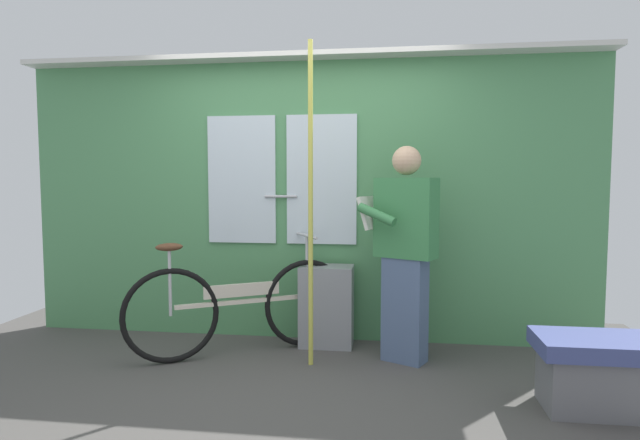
# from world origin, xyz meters

# --- Properties ---
(ground_plane) EXTENTS (5.94, 3.91, 0.04)m
(ground_plane) POSITION_xyz_m (0.00, 0.00, -0.02)
(ground_plane) COLOR #474442
(train_door_wall) EXTENTS (4.94, 0.28, 2.43)m
(train_door_wall) POSITION_xyz_m (-0.01, 1.15, 1.26)
(train_door_wall) COLOR #4C8C56
(train_door_wall) RESTS_ON ground_plane
(bicycle_near_door) EXTENTS (1.60, 0.94, 0.94)m
(bicycle_near_door) POSITION_xyz_m (-0.43, 0.62, 0.39)
(bicycle_near_door) COLOR black
(bicycle_near_door) RESTS_ON ground_plane
(passenger_reading_newspaper) EXTENTS (0.62, 0.56, 1.63)m
(passenger_reading_newspaper) POSITION_xyz_m (0.84, 0.64, 0.86)
(passenger_reading_newspaper) COLOR slate
(passenger_reading_newspaper) RESTS_ON ground_plane
(trash_bin_by_wall) EXTENTS (0.44, 0.28, 0.67)m
(trash_bin_by_wall) POSITION_xyz_m (0.21, 0.94, 0.34)
(trash_bin_by_wall) COLOR gray
(trash_bin_by_wall) RESTS_ON ground_plane
(handrail_pole) EXTENTS (0.04, 0.04, 2.39)m
(handrail_pole) POSITION_xyz_m (0.15, 0.47, 1.19)
(handrail_pole) COLOR #C6C14C
(handrail_pole) RESTS_ON ground_plane
(bench_seat_corner) EXTENTS (0.70, 0.44, 0.45)m
(bench_seat_corner) POSITION_xyz_m (1.96, -0.09, 0.24)
(bench_seat_corner) COLOR #3D477F
(bench_seat_corner) RESTS_ON ground_plane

